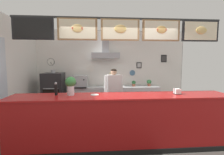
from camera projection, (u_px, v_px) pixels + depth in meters
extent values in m
plane|color=#514C47|center=(120.00, 140.00, 3.68)|extent=(6.56, 6.56, 0.00)
cube|color=gray|center=(111.00, 70.00, 6.13)|extent=(5.46, 0.12, 2.90)
cube|color=white|center=(111.00, 70.00, 6.06)|extent=(5.42, 0.01, 2.86)
cylinder|color=black|center=(51.00, 62.00, 5.84)|extent=(0.25, 0.02, 0.25)
cylinder|color=white|center=(51.00, 62.00, 5.83)|extent=(0.23, 0.01, 0.23)
cube|color=black|center=(51.00, 63.00, 5.82)|extent=(0.03, 0.01, 0.09)
cylinder|color=white|center=(90.00, 68.00, 5.97)|extent=(0.29, 0.02, 0.29)
cylinder|color=beige|center=(112.00, 75.00, 6.06)|extent=(0.24, 0.02, 0.24)
cylinder|color=teal|center=(132.00, 73.00, 6.12)|extent=(0.21, 0.02, 0.21)
cube|color=black|center=(164.00, 59.00, 6.17)|extent=(0.22, 0.02, 0.28)
cube|color=#383838|center=(164.00, 59.00, 6.16)|extent=(0.16, 0.01, 0.20)
cube|color=black|center=(139.00, 65.00, 6.11)|extent=(0.19, 0.02, 0.22)
cube|color=#BBBBBB|center=(139.00, 65.00, 6.10)|extent=(0.13, 0.01, 0.16)
cube|color=#A3A5AD|center=(106.00, 56.00, 5.80)|extent=(0.99, 0.39, 0.20)
cube|color=#A3A5AD|center=(105.00, 42.00, 5.83)|extent=(0.24, 0.24, 0.76)
cube|color=#2D2D2D|center=(120.00, 18.00, 3.52)|extent=(4.53, 0.04, 0.04)
cube|color=black|center=(33.00, 28.00, 3.37)|extent=(0.83, 0.05, 0.46)
cube|color=black|center=(33.00, 28.00, 3.34)|extent=(0.75, 0.01, 0.40)
cube|color=olive|center=(78.00, 29.00, 3.44)|extent=(0.83, 0.05, 0.46)
cube|color=beige|center=(77.00, 29.00, 3.42)|extent=(0.75, 0.01, 0.40)
ellipsoid|color=#E5BC70|center=(77.00, 28.00, 3.40)|extent=(0.24, 0.04, 0.17)
cube|color=#B74233|center=(77.00, 28.00, 3.39)|extent=(0.23, 0.01, 0.04)
cube|color=#9E754C|center=(120.00, 30.00, 3.52)|extent=(0.83, 0.05, 0.46)
cube|color=beige|center=(120.00, 30.00, 3.49)|extent=(0.75, 0.01, 0.40)
ellipsoid|color=#DBAD60|center=(120.00, 29.00, 3.48)|extent=(0.25, 0.04, 0.18)
cube|color=#E5C666|center=(120.00, 29.00, 3.47)|extent=(0.24, 0.01, 0.05)
cube|color=olive|center=(161.00, 31.00, 3.59)|extent=(0.83, 0.05, 0.46)
cube|color=#F2E5C6|center=(161.00, 30.00, 3.56)|extent=(0.75, 0.01, 0.40)
ellipsoid|color=tan|center=(162.00, 30.00, 3.55)|extent=(0.23, 0.04, 0.16)
cube|color=#B74233|center=(162.00, 30.00, 3.54)|extent=(0.22, 0.01, 0.04)
cube|color=black|center=(200.00, 31.00, 3.67)|extent=(0.83, 0.05, 0.46)
cube|color=beige|center=(201.00, 31.00, 3.64)|extent=(0.75, 0.01, 0.40)
ellipsoid|color=#E5BC70|center=(201.00, 30.00, 3.62)|extent=(0.25, 0.04, 0.17)
cube|color=#E5C666|center=(202.00, 30.00, 3.62)|extent=(0.23, 0.01, 0.04)
cube|color=maroon|center=(122.00, 122.00, 3.39)|extent=(4.44, 0.70, 1.06)
cube|color=#B31515|center=(122.00, 96.00, 3.34)|extent=(4.53, 0.74, 0.03)
cube|color=black|center=(124.00, 153.00, 3.08)|extent=(4.44, 0.02, 0.10)
cube|color=silver|center=(116.00, 99.00, 5.84)|extent=(3.08, 0.53, 0.89)
cube|color=#9FA1A5|center=(116.00, 107.00, 5.86)|extent=(2.93, 0.49, 0.02)
cube|color=#232326|center=(54.00, 94.00, 5.40)|extent=(0.65, 0.64, 1.41)
cube|color=black|center=(51.00, 93.00, 5.06)|extent=(0.49, 0.02, 0.20)
cube|color=#A3A5AD|center=(51.00, 89.00, 5.03)|extent=(0.46, 0.02, 0.02)
cylinder|color=#A3A5AD|center=(53.00, 71.00, 5.33)|extent=(0.14, 0.14, 0.10)
cube|color=#232328|center=(114.00, 109.00, 4.70)|extent=(0.30, 0.23, 0.82)
cube|color=white|center=(114.00, 85.00, 4.63)|extent=(0.39, 0.26, 0.58)
cylinder|color=white|center=(121.00, 84.00, 4.67)|extent=(0.08, 0.08, 0.50)
cylinder|color=white|center=(106.00, 84.00, 4.59)|extent=(0.08, 0.08, 0.50)
sphere|color=tan|center=(114.00, 72.00, 4.60)|extent=(0.18, 0.18, 0.18)
ellipsoid|color=black|center=(114.00, 70.00, 4.59)|extent=(0.17, 0.17, 0.10)
cube|color=#B7BABF|center=(80.00, 81.00, 5.65)|extent=(0.54, 0.42, 0.41)
cylinder|color=#4C4C51|center=(76.00, 83.00, 5.41)|extent=(0.06, 0.06, 0.06)
cube|color=black|center=(79.00, 88.00, 5.42)|extent=(0.48, 0.10, 0.04)
sphere|color=black|center=(84.00, 80.00, 5.43)|extent=(0.04, 0.04, 0.04)
cylinder|color=#9E563D|center=(134.00, 85.00, 5.87)|extent=(0.11, 0.11, 0.09)
ellipsoid|color=#2D6638|center=(134.00, 82.00, 5.87)|extent=(0.15, 0.15, 0.13)
cylinder|color=#4C4C51|center=(114.00, 86.00, 5.79)|extent=(0.12, 0.12, 0.08)
ellipsoid|color=#387A3D|center=(114.00, 83.00, 5.78)|extent=(0.17, 0.17, 0.15)
cylinder|color=#9E563D|center=(149.00, 85.00, 5.91)|extent=(0.11, 0.11, 0.10)
ellipsoid|color=#2D6638|center=(149.00, 82.00, 5.90)|extent=(0.17, 0.17, 0.15)
cube|color=#262628|center=(177.00, 94.00, 3.47)|extent=(0.14, 0.14, 0.01)
cylinder|color=#262628|center=(174.00, 91.00, 3.45)|extent=(0.01, 0.01, 0.13)
cylinder|color=#262628|center=(180.00, 91.00, 3.47)|extent=(0.01, 0.01, 0.13)
cube|color=white|center=(177.00, 91.00, 3.46)|extent=(0.12, 0.12, 0.11)
cylinder|color=silver|center=(71.00, 90.00, 3.33)|extent=(0.14, 0.14, 0.20)
cylinder|color=gray|center=(71.00, 93.00, 3.34)|extent=(0.13, 0.13, 0.06)
ellipsoid|color=#387A3D|center=(71.00, 82.00, 3.32)|extent=(0.22, 0.22, 0.22)
cylinder|color=black|center=(56.00, 90.00, 3.33)|extent=(0.06, 0.06, 0.22)
sphere|color=gray|center=(56.00, 83.00, 3.32)|extent=(0.05, 0.05, 0.05)
cylinder|color=white|center=(95.00, 95.00, 3.35)|extent=(0.17, 0.17, 0.01)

